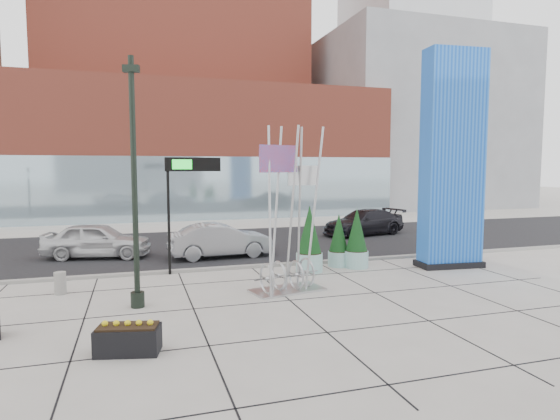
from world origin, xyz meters
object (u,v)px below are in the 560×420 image
object	(u,v)px
car_white_west	(97,240)
car_silver_mid	(221,241)
public_art_sculpture	(288,248)
concrete_bollard	(60,283)
lamp_post	(135,207)
blue_pylon	(452,164)
overhead_street_sign	(188,174)

from	to	relation	value
car_white_west	car_silver_mid	world-z (taller)	car_white_west
public_art_sculpture	car_silver_mid	size ratio (longest dim) A/B	1.17
concrete_bollard	lamp_post	bearing A→B (deg)	-42.99
car_white_west	blue_pylon	bearing A→B (deg)	-101.71
public_art_sculpture	car_white_west	xyz separation A→B (m)	(-6.58, 8.09, -0.65)
overhead_street_sign	car_silver_mid	size ratio (longest dim) A/B	0.96
lamp_post	public_art_sculpture	size ratio (longest dim) A/B	1.32
concrete_bollard	car_silver_mid	world-z (taller)	car_silver_mid
blue_pylon	public_art_sculpture	size ratio (longest dim) A/B	1.61
car_silver_mid	public_art_sculpture	bearing A→B (deg)	-173.76
lamp_post	blue_pylon	bearing A→B (deg)	9.37
concrete_bollard	overhead_street_sign	distance (m)	5.97
blue_pylon	public_art_sculpture	bearing A→B (deg)	-162.88
public_art_sculpture	blue_pylon	bearing A→B (deg)	0.58
blue_pylon	car_silver_mid	world-z (taller)	blue_pylon
concrete_bollard	overhead_street_sign	size ratio (longest dim) A/B	0.16
public_art_sculpture	concrete_bollard	bearing A→B (deg)	154.25
lamp_post	concrete_bollard	xyz separation A→B (m)	(-2.43, 2.26, -2.64)
lamp_post	overhead_street_sign	bearing A→B (deg)	63.91
lamp_post	public_art_sculpture	bearing A→B (deg)	4.90
public_art_sculpture	car_silver_mid	xyz separation A→B (m)	(-1.12, 6.52, -0.68)
car_white_west	car_silver_mid	xyz separation A→B (m)	(5.46, -1.57, -0.03)
concrete_bollard	overhead_street_sign	world-z (taller)	overhead_street_sign
lamp_post	public_art_sculpture	world-z (taller)	lamp_post
concrete_bollard	overhead_street_sign	xyz separation A→B (m)	(4.44, 1.84, 3.54)
lamp_post	car_white_west	bearing A→B (deg)	101.34
car_white_west	car_silver_mid	bearing A→B (deg)	-93.45
concrete_bollard	car_white_west	size ratio (longest dim) A/B	0.15
blue_pylon	lamp_post	xyz separation A→B (m)	(-12.57, -2.07, -1.31)
public_art_sculpture	concrete_bollard	xyz separation A→B (m)	(-7.30, 1.85, -1.09)
lamp_post	concrete_bollard	size ratio (longest dim) A/B	10.01
car_silver_mid	concrete_bollard	bearing A→B (deg)	123.61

